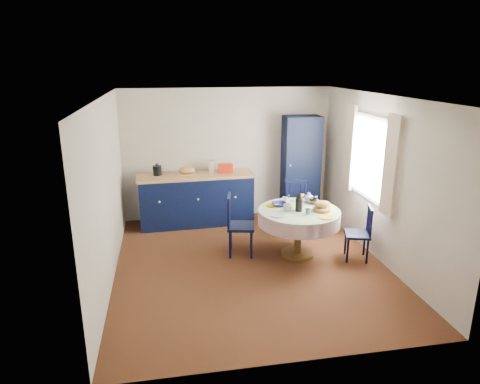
% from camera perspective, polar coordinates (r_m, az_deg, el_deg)
% --- Properties ---
extents(floor, '(4.50, 4.50, 0.00)m').
position_cam_1_polar(floor, '(6.59, 1.39, -9.62)').
color(floor, black).
rests_on(floor, ground).
extents(ceiling, '(4.50, 4.50, 0.00)m').
position_cam_1_polar(ceiling, '(5.92, 1.57, 12.59)').
color(ceiling, white).
rests_on(ceiling, wall_back).
extents(wall_back, '(4.00, 0.02, 2.50)m').
position_cam_1_polar(wall_back, '(8.29, -1.67, 5.11)').
color(wall_back, beige).
rests_on(wall_back, floor).
extents(wall_left, '(0.02, 4.50, 2.50)m').
position_cam_1_polar(wall_left, '(6.07, -17.34, -0.09)').
color(wall_left, beige).
rests_on(wall_left, floor).
extents(wall_right, '(0.02, 4.50, 2.50)m').
position_cam_1_polar(wall_right, '(6.82, 18.18, 1.66)').
color(wall_right, beige).
rests_on(wall_right, floor).
extents(window, '(0.10, 1.74, 1.45)m').
position_cam_1_polar(window, '(6.99, 16.91, 4.45)').
color(window, white).
rests_on(window, wall_right).
extents(kitchen_counter, '(2.17, 0.74, 1.20)m').
position_cam_1_polar(kitchen_counter, '(8.08, -5.85, -0.86)').
color(kitchen_counter, black).
rests_on(kitchen_counter, floor).
extents(pantry_cabinet, '(0.71, 0.52, 1.98)m').
position_cam_1_polar(pantry_cabinet, '(8.43, 8.07, 3.33)').
color(pantry_cabinet, black).
rests_on(pantry_cabinet, floor).
extents(dining_table, '(1.26, 1.26, 1.04)m').
position_cam_1_polar(dining_table, '(6.70, 7.92, -3.36)').
color(dining_table, brown).
rests_on(dining_table, floor).
extents(chair_left, '(0.49, 0.51, 0.98)m').
position_cam_1_polar(chair_left, '(6.75, -0.24, -4.36)').
color(chair_left, black).
rests_on(chair_left, floor).
extents(chair_far, '(0.54, 0.53, 0.96)m').
position_cam_1_polar(chair_far, '(7.63, 7.27, -2.03)').
color(chair_far, black).
rests_on(chair_far, floor).
extents(chair_right, '(0.46, 0.48, 0.86)m').
position_cam_1_polar(chair_right, '(6.85, 15.69, -5.27)').
color(chair_right, black).
rests_on(chair_right, floor).
extents(mug_a, '(0.13, 0.13, 0.10)m').
position_cam_1_polar(mug_a, '(6.60, 6.34, -2.04)').
color(mug_a, silver).
rests_on(mug_a, dining_table).
extents(mug_b, '(0.09, 0.09, 0.09)m').
position_cam_1_polar(mug_b, '(6.48, 9.05, -2.57)').
color(mug_b, '#2D686C').
rests_on(mug_b, dining_table).
extents(mug_c, '(0.13, 0.13, 0.10)m').
position_cam_1_polar(mug_c, '(6.94, 9.81, -1.21)').
color(mug_c, black).
rests_on(mug_c, dining_table).
extents(mug_d, '(0.09, 0.09, 0.08)m').
position_cam_1_polar(mug_d, '(6.98, 6.03, -1.02)').
color(mug_d, silver).
rests_on(mug_d, dining_table).
extents(cobalt_bowl, '(0.23, 0.23, 0.06)m').
position_cam_1_polar(cobalt_bowl, '(6.79, 5.24, -1.64)').
color(cobalt_bowl, navy).
rests_on(cobalt_bowl, dining_table).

